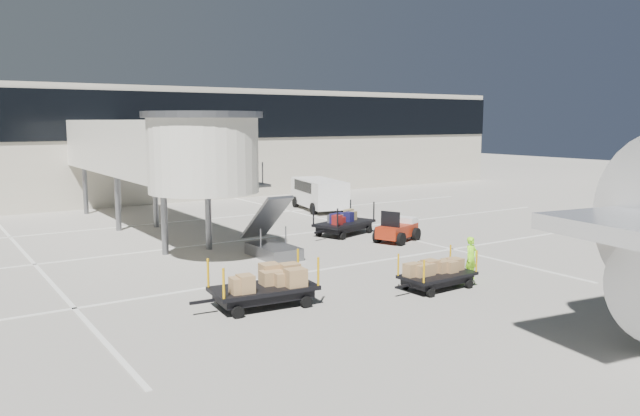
{
  "coord_description": "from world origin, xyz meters",
  "views": [
    {
      "loc": [
        -13.87,
        -17.39,
        5.67
      ],
      "look_at": [
        0.52,
        4.38,
        2.0
      ],
      "focal_mm": 35.0,
      "sensor_mm": 36.0,
      "label": 1
    }
  ],
  "objects_px": {
    "box_cart_near": "(438,274)",
    "minivan": "(318,192)",
    "suitcase_cart": "(344,223)",
    "ground_worker": "(471,258)",
    "box_cart_far": "(264,288)",
    "baggage_tug": "(398,230)"
  },
  "relations": [
    {
      "from": "ground_worker",
      "to": "baggage_tug",
      "type": "bearing_deg",
      "value": 65.01
    },
    {
      "from": "baggage_tug",
      "to": "box_cart_far",
      "type": "distance_m",
      "value": 11.78
    },
    {
      "from": "suitcase_cart",
      "to": "minivan",
      "type": "distance_m",
      "value": 8.93
    },
    {
      "from": "minivan",
      "to": "suitcase_cart",
      "type": "bearing_deg",
      "value": -102.38
    },
    {
      "from": "ground_worker",
      "to": "minivan",
      "type": "relative_size",
      "value": 0.28
    },
    {
      "from": "ground_worker",
      "to": "minivan",
      "type": "distance_m",
      "value": 18.5
    },
    {
      "from": "suitcase_cart",
      "to": "baggage_tug",
      "type": "bearing_deg",
      "value": -87.18
    },
    {
      "from": "box_cart_near",
      "to": "box_cart_far",
      "type": "distance_m",
      "value": 6.03
    },
    {
      "from": "baggage_tug",
      "to": "box_cart_near",
      "type": "bearing_deg",
      "value": -142.35
    },
    {
      "from": "box_cart_near",
      "to": "minivan",
      "type": "distance_m",
      "value": 19.48
    },
    {
      "from": "box_cart_far",
      "to": "baggage_tug",
      "type": "bearing_deg",
      "value": 34.85
    },
    {
      "from": "baggage_tug",
      "to": "box_cart_near",
      "type": "height_order",
      "value": "baggage_tug"
    },
    {
      "from": "suitcase_cart",
      "to": "ground_worker",
      "type": "distance_m",
      "value": 9.79
    },
    {
      "from": "minivan",
      "to": "box_cart_near",
      "type": "bearing_deg",
      "value": -98.87
    },
    {
      "from": "ground_worker",
      "to": "minivan",
      "type": "xyz_separation_m",
      "value": [
        5.11,
        17.77,
        0.39
      ]
    },
    {
      "from": "ground_worker",
      "to": "suitcase_cart",
      "type": "bearing_deg",
      "value": 76.56
    },
    {
      "from": "box_cart_near",
      "to": "minivan",
      "type": "bearing_deg",
      "value": 66.08
    },
    {
      "from": "baggage_tug",
      "to": "minivan",
      "type": "distance_m",
      "value": 11.22
    },
    {
      "from": "suitcase_cart",
      "to": "box_cart_near",
      "type": "relative_size",
      "value": 1.24
    },
    {
      "from": "baggage_tug",
      "to": "minivan",
      "type": "bearing_deg",
      "value": 55.33
    },
    {
      "from": "box_cart_near",
      "to": "minivan",
      "type": "relative_size",
      "value": 0.6
    },
    {
      "from": "box_cart_far",
      "to": "ground_worker",
      "type": "relative_size",
      "value": 2.56
    }
  ]
}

